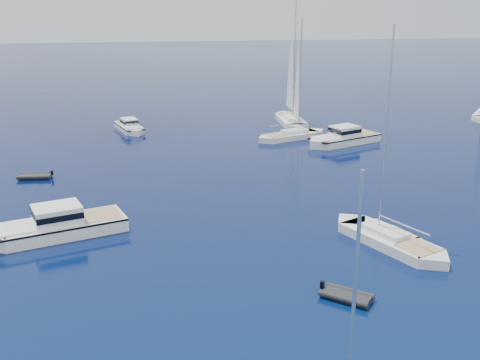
{
  "coord_description": "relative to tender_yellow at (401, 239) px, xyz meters",
  "views": [
    {
      "loc": [
        -6.81,
        -22.89,
        17.05
      ],
      "look_at": [
        -0.14,
        22.84,
        2.2
      ],
      "focal_mm": 43.57,
      "sensor_mm": 36.0,
      "label": 1
    }
  ],
  "objects": [
    {
      "name": "motor_cruiser_centre",
      "position": [
        -24.94,
        4.32,
        0.0
      ],
      "size": [
        11.7,
        6.91,
        2.94
      ],
      "primitive_type": null,
      "rotation": [
        0.0,
        0.0,
        1.9
      ],
      "color": "white",
      "rests_on": "ground"
    },
    {
      "name": "motor_cruiser_horizon",
      "position": [
        -20.71,
        38.5,
        0.0
      ],
      "size": [
        4.73,
        8.11,
        2.04
      ],
      "primitive_type": null,
      "rotation": [
        0.0,
        0.0,
        3.47
      ],
      "color": "white",
      "rests_on": "ground"
    },
    {
      "name": "sailboat_sails_r",
      "position": [
        1.01,
        39.59,
        0.0
      ],
      "size": [
        3.11,
        11.47,
        16.81
      ],
      "primitive_type": null,
      "rotation": [
        0.0,
        0.0,
        3.13
      ],
      "color": "white",
      "rests_on": "ground"
    },
    {
      "name": "tender_grey_near",
      "position": [
        -6.68,
        -7.84,
        0.0
      ],
      "size": [
        3.52,
        3.34,
        0.95
      ],
      "primitive_type": null,
      "rotation": [
        0.0,
        0.0,
        4.02
      ],
      "color": "black",
      "rests_on": "ground"
    },
    {
      "name": "tender_grey_far",
      "position": [
        -29.1,
        19.03,
        0.0
      ],
      "size": [
        3.38,
        2.01,
        0.95
      ],
      "primitive_type": null,
      "rotation": [
        0.0,
        0.0,
        1.52
      ],
      "color": "black",
      "rests_on": "ground"
    },
    {
      "name": "motor_cruiser_distant",
      "position": [
        4.57,
        27.83,
        0.0
      ],
      "size": [
        10.82,
        7.09,
        2.73
      ],
      "primitive_type": null,
      "rotation": [
        0.0,
        0.0,
        1.98
      ],
      "color": "silver",
      "rests_on": "ground"
    },
    {
      "name": "sailboat_centre",
      "position": [
        -0.81,
        31.31,
        0.0
      ],
      "size": [
        10.36,
        6.2,
        14.86
      ],
      "primitive_type": null,
      "rotation": [
        0.0,
        0.0,
        5.09
      ],
      "color": "silver",
      "rests_on": "ground"
    },
    {
      "name": "tender_yellow",
      "position": [
        0.0,
        0.0,
        0.0
      ],
      "size": [
        2.79,
        3.58,
        0.95
      ],
      "primitive_type": null,
      "rotation": [
        0.0,
        0.0,
        0.36
      ],
      "color": "yellow",
      "rests_on": "ground"
    },
    {
      "name": "sailboat_mid_r",
      "position": [
        -1.24,
        -0.77,
        0.0
      ],
      "size": [
        7.1,
        10.88,
        15.75
      ],
      "primitive_type": null,
      "rotation": [
        0.0,
        0.0,
        0.44
      ],
      "color": "silver",
      "rests_on": "ground"
    }
  ]
}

